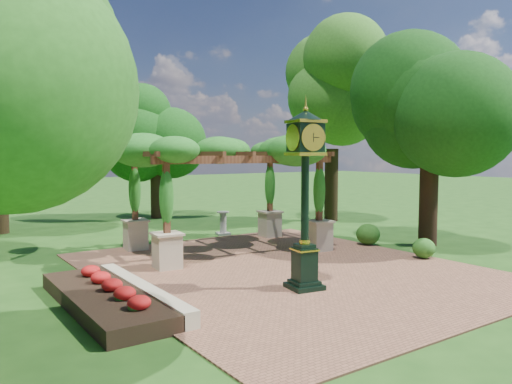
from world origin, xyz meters
TOP-DOWN VIEW (x-y plane):
  - ground at (0.00, 0.00)m, footprint 120.00×120.00m
  - brick_plaza at (0.00, 1.00)m, footprint 10.00×12.00m
  - border_wall at (-4.60, 0.50)m, footprint 0.35×5.00m
  - flower_bed at (-5.50, 0.50)m, footprint 1.50×5.00m
  - pedestal_clock at (-0.92, -0.95)m, footprint 1.02×1.02m
  - pergola at (0.11, 4.46)m, footprint 6.74×4.58m
  - sundial at (1.78, 7.48)m, footprint 0.66×0.66m
  - shrub_front at (4.60, -0.37)m, footprint 0.80×0.80m
  - shrub_mid at (4.91, 2.31)m, footprint 1.08×1.08m
  - shrub_back at (3.15, 6.13)m, footprint 0.95×0.95m
  - tree_north at (1.73, 14.22)m, footprint 3.41×3.41m
  - tree_east_far at (8.55, 8.14)m, footprint 3.85×3.85m
  - tree_east_near at (6.80, 1.11)m, footprint 4.54×4.54m

SIDE VIEW (x-z plane):
  - ground at x=0.00m, z-range 0.00..0.00m
  - brick_plaza at x=0.00m, z-range 0.00..0.04m
  - flower_bed at x=-5.50m, z-range 0.00..0.36m
  - border_wall at x=-4.60m, z-range 0.00..0.40m
  - shrub_front at x=4.60m, z-range 0.04..0.69m
  - shrub_back at x=3.15m, z-range 0.04..0.70m
  - sundial at x=1.78m, z-range -0.06..0.92m
  - shrub_mid at x=4.91m, z-range 0.04..0.82m
  - pedestal_clock at x=-0.92m, z-range 0.44..4.95m
  - pergola at x=0.11m, z-range 1.29..5.31m
  - tree_north at x=1.73m, z-range 1.20..7.71m
  - tree_east_near at x=6.80m, z-range 1.52..9.65m
  - tree_east_far at x=8.55m, z-range 1.73..11.12m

